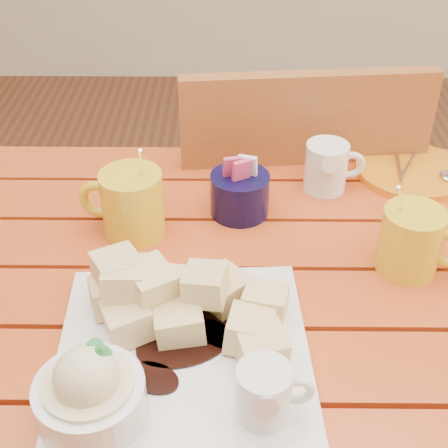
{
  "coord_description": "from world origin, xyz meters",
  "views": [
    {
      "loc": [
        0.04,
        -0.6,
        1.31
      ],
      "look_at": [
        0.03,
        0.06,
        0.82
      ],
      "focal_mm": 50.0,
      "sensor_mm": 36.0,
      "label": 1
    }
  ],
  "objects_px": {
    "coffee_mug_left": "(131,203)",
    "dessert_plate": "(164,349)",
    "coffee_mug_right": "(413,240)",
    "chair_far": "(285,232)",
    "orange_saucer": "(412,170)",
    "table": "(201,353)"
  },
  "relations": [
    {
      "from": "coffee_mug_left",
      "to": "dessert_plate",
      "type": "bearing_deg",
      "value": -63.52
    },
    {
      "from": "dessert_plate",
      "to": "coffee_mug_left",
      "type": "height_order",
      "value": "coffee_mug_left"
    },
    {
      "from": "coffee_mug_left",
      "to": "coffee_mug_right",
      "type": "distance_m",
      "value": 0.4
    },
    {
      "from": "coffee_mug_right",
      "to": "chair_far",
      "type": "xyz_separation_m",
      "value": [
        -0.13,
        0.4,
        -0.29
      ]
    },
    {
      "from": "dessert_plate",
      "to": "coffee_mug_right",
      "type": "relative_size",
      "value": 2.19
    },
    {
      "from": "orange_saucer",
      "to": "chair_far",
      "type": "distance_m",
      "value": 0.35
    },
    {
      "from": "table",
      "to": "dessert_plate",
      "type": "relative_size",
      "value": 3.95
    },
    {
      "from": "table",
      "to": "coffee_mug_right",
      "type": "bearing_deg",
      "value": 12.08
    },
    {
      "from": "dessert_plate",
      "to": "coffee_mug_left",
      "type": "relative_size",
      "value": 2.03
    },
    {
      "from": "table",
      "to": "coffee_mug_left",
      "type": "xyz_separation_m",
      "value": [
        -0.1,
        0.14,
        0.16
      ]
    },
    {
      "from": "orange_saucer",
      "to": "chair_far",
      "type": "relative_size",
      "value": 0.2
    },
    {
      "from": "coffee_mug_right",
      "to": "table",
      "type": "bearing_deg",
      "value": -145.67
    },
    {
      "from": "table",
      "to": "orange_saucer",
      "type": "xyz_separation_m",
      "value": [
        0.35,
        0.31,
        0.11
      ]
    },
    {
      "from": "table",
      "to": "coffee_mug_right",
      "type": "height_order",
      "value": "coffee_mug_right"
    },
    {
      "from": "coffee_mug_right",
      "to": "dessert_plate",
      "type": "bearing_deg",
      "value": -127.56
    },
    {
      "from": "coffee_mug_left",
      "to": "orange_saucer",
      "type": "xyz_separation_m",
      "value": [
        0.45,
        0.17,
        -0.04
      ]
    },
    {
      "from": "table",
      "to": "orange_saucer",
      "type": "bearing_deg",
      "value": 41.62
    },
    {
      "from": "table",
      "to": "orange_saucer",
      "type": "height_order",
      "value": "orange_saucer"
    },
    {
      "from": "table",
      "to": "dessert_plate",
      "type": "distance_m",
      "value": 0.19
    },
    {
      "from": "coffee_mug_right",
      "to": "chair_far",
      "type": "bearing_deg",
      "value": 129.6
    },
    {
      "from": "coffee_mug_left",
      "to": "coffee_mug_right",
      "type": "bearing_deg",
      "value": -0.2
    },
    {
      "from": "chair_far",
      "to": "orange_saucer",
      "type": "bearing_deg",
      "value": 135.19
    }
  ]
}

